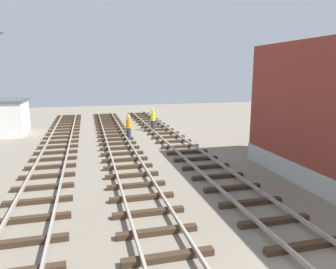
% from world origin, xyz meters
% --- Properties ---
extents(control_hut, '(3.00, 3.80, 2.76)m').
position_xyz_m(control_hut, '(-11.16, 22.12, 1.39)').
color(control_hut, silver).
rests_on(control_hut, ground).
extents(track_worker_foreground, '(0.40, 0.40, 1.87)m').
position_xyz_m(track_worker_foreground, '(0.22, 20.80, 0.93)').
color(track_worker_foreground, '#262D4C').
rests_on(track_worker_foreground, ground).
extents(track_worker_distant, '(0.40, 0.40, 1.87)m').
position_xyz_m(track_worker_distant, '(-2.17, 17.88, 0.93)').
color(track_worker_distant, '#262D4C').
rests_on(track_worker_distant, ground).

